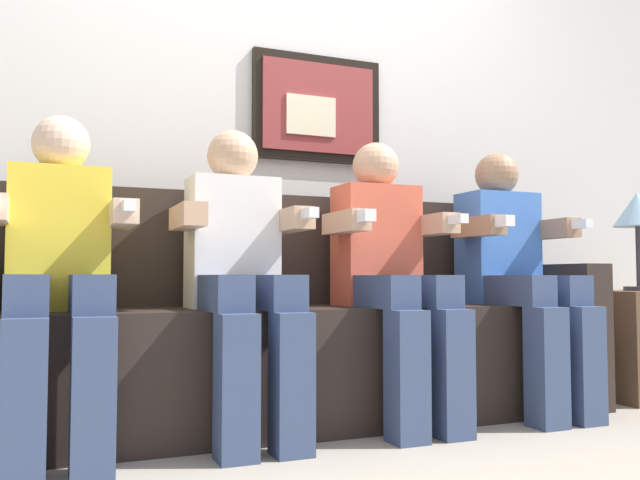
# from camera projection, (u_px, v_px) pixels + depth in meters

# --- Properties ---
(ground_plane) EXTENTS (6.43, 6.43, 0.00)m
(ground_plane) POSITION_uv_depth(u_px,v_px,m) (337.00, 441.00, 2.31)
(ground_plane) COLOR #9E9384
(back_wall_assembly) EXTENTS (4.94, 0.10, 2.60)m
(back_wall_assembly) POSITION_uv_depth(u_px,v_px,m) (270.00, 116.00, 3.09)
(back_wall_assembly) COLOR silver
(back_wall_assembly) RESTS_ON ground_plane
(couch) EXTENTS (2.54, 0.58, 0.90)m
(couch) POSITION_uv_depth(u_px,v_px,m) (303.00, 341.00, 2.63)
(couch) COLOR #2D231E
(couch) RESTS_ON ground_plane
(person_leftmost) EXTENTS (0.46, 0.56, 1.11)m
(person_leftmost) POSITION_uv_depth(u_px,v_px,m) (59.00, 263.00, 2.15)
(person_leftmost) COLOR yellow
(person_leftmost) RESTS_ON ground_plane
(person_left_center) EXTENTS (0.46, 0.56, 1.11)m
(person_left_center) POSITION_uv_depth(u_px,v_px,m) (241.00, 265.00, 2.38)
(person_left_center) COLOR white
(person_left_center) RESTS_ON ground_plane
(person_right_center) EXTENTS (0.46, 0.56, 1.11)m
(person_right_center) POSITION_uv_depth(u_px,v_px,m) (391.00, 266.00, 2.61)
(person_right_center) COLOR #D8593F
(person_right_center) RESTS_ON ground_plane
(person_rightmost) EXTENTS (0.46, 0.56, 1.11)m
(person_rightmost) POSITION_uv_depth(u_px,v_px,m) (516.00, 267.00, 2.84)
(person_rightmost) COLOR #3F72CC
(person_rightmost) RESTS_ON ground_plane
(side_table_right) EXTENTS (0.40, 0.40, 0.50)m
(side_table_right) POSITION_uv_depth(u_px,v_px,m) (634.00, 344.00, 3.15)
(side_table_right) COLOR brown
(side_table_right) RESTS_ON ground_plane
(table_lamp) EXTENTS (0.22, 0.22, 0.46)m
(table_lamp) POSITION_uv_depth(u_px,v_px,m) (638.00, 214.00, 3.15)
(table_lamp) COLOR #333338
(table_lamp) RESTS_ON side_table_right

